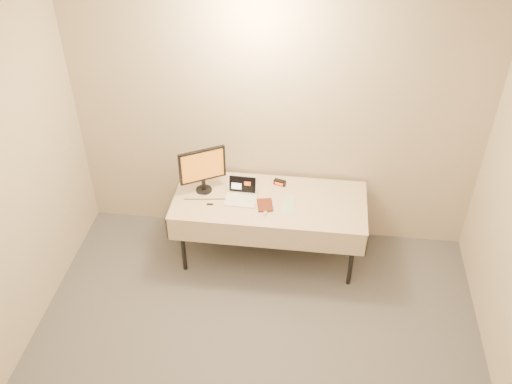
# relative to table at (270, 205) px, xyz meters

# --- Properties ---
(back_wall) EXTENTS (4.00, 0.10, 2.70)m
(back_wall) POSITION_rel_table_xyz_m (0.00, 0.45, 0.67)
(back_wall) COLOR beige
(back_wall) RESTS_ON ground
(table) EXTENTS (1.86, 0.81, 0.74)m
(table) POSITION_rel_table_xyz_m (0.00, 0.00, 0.00)
(table) COLOR black
(table) RESTS_ON ground
(laptop) EXTENTS (0.30, 0.26, 0.20)m
(laptop) POSITION_rel_table_xyz_m (-0.28, -0.00, 0.11)
(laptop) COLOR white
(laptop) RESTS_ON table
(monitor) EXTENTS (0.41, 0.25, 0.47)m
(monitor) POSITION_rel_table_xyz_m (-0.66, 0.07, 0.34)
(monitor) COLOR black
(monitor) RESTS_ON table
(book) EXTENTS (0.14, 0.05, 0.19)m
(book) POSITION_rel_table_xyz_m (-0.11, -0.11, 0.16)
(book) COLOR maroon
(book) RESTS_ON table
(alarm_clock) EXTENTS (0.13, 0.08, 0.05)m
(alarm_clock) POSITION_rel_table_xyz_m (0.07, 0.26, 0.09)
(alarm_clock) COLOR black
(alarm_clock) RESTS_ON table
(clicker) EXTENTS (0.04, 0.08, 0.02)m
(clicker) POSITION_rel_table_xyz_m (-0.02, -0.22, 0.07)
(clicker) COLOR silver
(clicker) RESTS_ON table
(paper_form) EXTENTS (0.11, 0.28, 0.00)m
(paper_form) POSITION_rel_table_xyz_m (0.18, -0.05, 0.06)
(paper_form) COLOR #B5DFB1
(paper_form) RESTS_ON table
(usb_dongle) EXTENTS (0.06, 0.02, 0.01)m
(usb_dongle) POSITION_rel_table_xyz_m (-0.56, -0.15, 0.07)
(usb_dongle) COLOR black
(usb_dongle) RESTS_ON table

